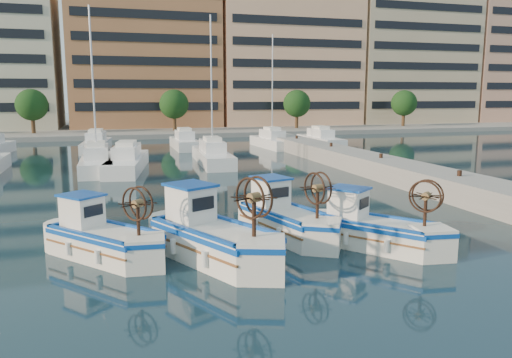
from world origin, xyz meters
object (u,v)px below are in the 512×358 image
fishing_boat_a (102,237)px  fishing_boat_c (286,217)px  fishing_boat_b (211,235)px  fishing_boat_d (373,228)px

fishing_boat_a → fishing_boat_c: (6.79, 0.65, 0.04)m
fishing_boat_b → fishing_boat_d: fishing_boat_b is taller
fishing_boat_c → fishing_boat_a: bearing=170.1°
fishing_boat_b → fishing_boat_c: bearing=3.8°
fishing_boat_a → fishing_boat_c: fishing_boat_c is taller
fishing_boat_a → fishing_boat_c: bearing=-33.9°
fishing_boat_d → fishing_boat_a: bearing=132.9°
fishing_boat_a → fishing_boat_b: (3.50, -1.24, 0.12)m
fishing_boat_d → fishing_boat_c: bearing=101.4°
fishing_boat_d → fishing_boat_b: bearing=139.3°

